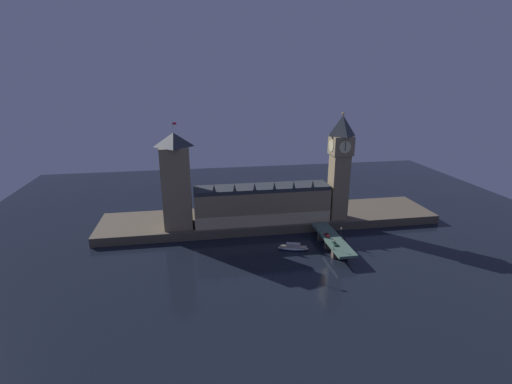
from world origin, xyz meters
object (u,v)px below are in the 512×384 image
Objects in this scene: pedestrian_mid_walk at (342,238)px; boat_upstream at (293,247)px; car_northbound_trail at (335,243)px; street_lamp_far at (316,222)px; street_lamp_mid at (341,231)px; victoria_tower at (176,181)px; car_northbound_lead at (327,235)px; pedestrian_far_rail at (320,231)px; street_lamp_near at (334,243)px; clock_tower at (340,164)px.

pedestrian_mid_walk reaches higher than boat_upstream.
street_lamp_far is at bearing 96.45° from car_northbound_trail.
street_lamp_mid reaches higher than pedestrian_mid_walk.
victoria_tower is at bearing 152.35° from boat_upstream.
car_northbound_lead is at bearing 155.64° from street_lamp_mid.
boat_upstream is at bearing 171.29° from pedestrian_mid_walk.
car_northbound_trail is at bearing -138.57° from pedestrian_mid_walk.
pedestrian_far_rail is 23.01m from street_lamp_near.
car_northbound_trail is 17.07m from pedestrian_far_rail.
victoria_tower reaches higher than street_lamp_far.
street_lamp_mid is (9.44, -8.10, 2.81)m from pedestrian_far_rail.
car_northbound_trail is at bearing -27.38° from victoria_tower.
clock_tower is 1.06× the size of victoria_tower.
clock_tower reaches higher than victoria_tower.
pedestrian_mid_walk is at bearing -50.40° from pedestrian_far_rail.
car_northbound_lead is 2.71× the size of pedestrian_mid_walk.
victoria_tower is at bearing 148.73° from street_lamp_near.
victoria_tower is 100.81m from street_lamp_mid.
street_lamp_mid reaches higher than car_northbound_trail.
pedestrian_mid_walk is 0.26× the size of street_lamp_far.
street_lamp_mid is at bearing -2.74° from boat_upstream.
street_lamp_far is at bearing 123.77° from street_lamp_mid.
car_northbound_trail is (-0.00, -12.07, 0.06)m from car_northbound_lead.
street_lamp_mid reaches higher than car_northbound_lead.
street_lamp_mid is at bearing -56.23° from street_lamp_far.
pedestrian_mid_walk is 1.00× the size of pedestrian_far_rail.
pedestrian_mid_walk is 0.27× the size of street_lamp_near.
car_northbound_trail is (84.23, -43.63, -27.40)m from victoria_tower.
street_lamp_near is 25.36m from boat_upstream.
street_lamp_mid is (0.40, 2.83, 2.81)m from pedestrian_mid_walk.
street_lamp_mid is 28.81m from boat_upstream.
clock_tower reaches higher than street_lamp_near.
clock_tower reaches higher than street_lamp_mid.
pedestrian_mid_walk is 0.09× the size of boat_upstream.
clock_tower is 40.36m from street_lamp_far.
street_lamp_far reaches higher than pedestrian_far_rail.
car_northbound_lead is 12.07m from car_northbound_trail.
pedestrian_mid_walk is (91.01, -37.65, -27.20)m from victoria_tower.
pedestrian_far_rail is (-2.26, 16.92, 0.19)m from car_northbound_trail.
clock_tower is 11.55× the size of street_lamp_mid.
pedestrian_far_rail is 12.75m from street_lamp_mid.
clock_tower is 45.68m from pedestrian_far_rail.
victoria_tower is 87.39m from street_lamp_far.
victoria_tower is 90.40m from pedestrian_far_rail.
victoria_tower is 13.58× the size of car_northbound_trail.
street_lamp_far is (-9.84, 14.72, 0.31)m from street_lamp_mid.
victoria_tower is at bearing 178.30° from clock_tower.
car_northbound_lead is at bearing -120.53° from clock_tower.
street_lamp_far reaches higher than car_northbound_lead.
boat_upstream is at bearing -159.39° from pedestrian_far_rail.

